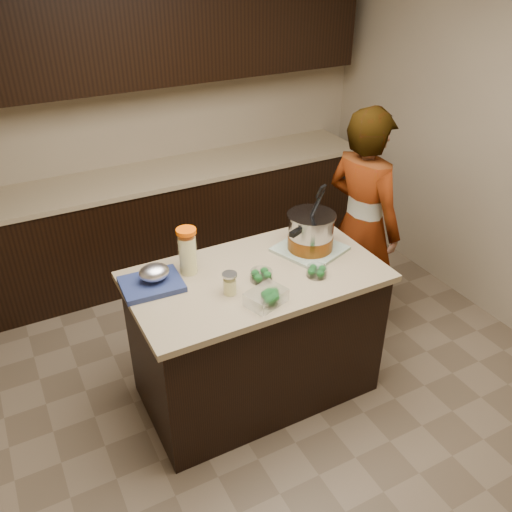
{
  "coord_description": "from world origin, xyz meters",
  "views": [
    {
      "loc": [
        -1.21,
        -2.3,
        2.6
      ],
      "look_at": [
        0.0,
        0.0,
        1.02
      ],
      "focal_mm": 38.0,
      "sensor_mm": 36.0,
      "label": 1
    }
  ],
  "objects_px": {
    "lemonade_pitcher": "(188,253)",
    "island": "(256,335)",
    "stock_pot": "(311,234)",
    "person": "(362,225)"
  },
  "relations": [
    {
      "from": "lemonade_pitcher",
      "to": "island",
      "type": "bearing_deg",
      "value": -30.94
    },
    {
      "from": "island",
      "to": "stock_pot",
      "type": "relative_size",
      "value": 3.53
    },
    {
      "from": "lemonade_pitcher",
      "to": "person",
      "type": "relative_size",
      "value": 0.16
    },
    {
      "from": "island",
      "to": "lemonade_pitcher",
      "type": "height_order",
      "value": "lemonade_pitcher"
    },
    {
      "from": "island",
      "to": "lemonade_pitcher",
      "type": "distance_m",
      "value": 0.69
    },
    {
      "from": "person",
      "to": "island",
      "type": "bearing_deg",
      "value": 94.06
    },
    {
      "from": "lemonade_pitcher",
      "to": "stock_pot",
      "type": "bearing_deg",
      "value": -9.07
    },
    {
      "from": "island",
      "to": "lemonade_pitcher",
      "type": "bearing_deg",
      "value": 149.06
    },
    {
      "from": "person",
      "to": "stock_pot",
      "type": "bearing_deg",
      "value": 97.99
    },
    {
      "from": "island",
      "to": "person",
      "type": "distance_m",
      "value": 1.09
    }
  ]
}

